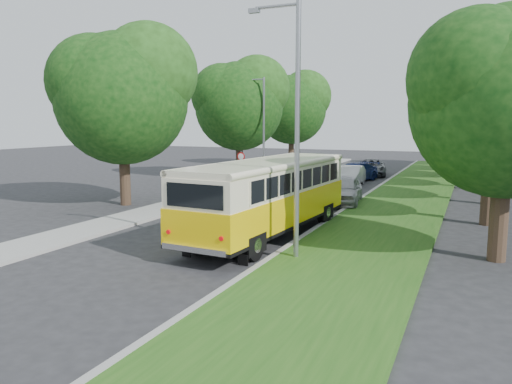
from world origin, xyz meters
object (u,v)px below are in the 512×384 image
at_px(lamppost_near, 295,122).
at_px(car_grey, 372,167).
at_px(vintage_bus, 269,198).
at_px(car_white, 350,176).
at_px(car_blue, 354,172).
at_px(car_silver, 343,190).
at_px(lamppost_far, 262,125).

height_order(lamppost_near, car_grey, lamppost_near).
height_order(vintage_bus, car_white, vintage_bus).
height_order(car_blue, car_grey, car_blue).
height_order(car_white, car_grey, car_white).
bearing_deg(car_silver, vintage_bus, -102.06).
relative_size(lamppost_near, car_blue, 1.71).
xyz_separation_m(vintage_bus, car_grey, (-0.59, 23.74, -0.83)).
xyz_separation_m(lamppost_far, car_blue, (5.89, 3.45, -3.44)).
relative_size(lamppost_near, car_silver, 1.76).
relative_size(car_silver, car_white, 1.10).
distance_m(lamppost_near, car_blue, 22.47).
xyz_separation_m(car_white, car_grey, (0.09, 7.16, -0.02)).
height_order(lamppost_far, car_silver, lamppost_far).
relative_size(lamppost_far, car_grey, 1.58).
relative_size(vintage_bus, car_grey, 2.11).
xyz_separation_m(lamppost_near, lamppost_far, (-8.91, 18.50, -0.25)).
relative_size(lamppost_near, lamppost_far, 1.07).
distance_m(car_silver, car_grey, 15.15).
xyz_separation_m(car_silver, car_grey, (-1.34, 15.09, -0.11)).
relative_size(car_silver, car_blue, 0.97).
bearing_deg(car_grey, lamppost_far, -139.75).
distance_m(car_blue, car_grey, 4.56).
bearing_deg(car_silver, lamppost_far, 130.22).
height_order(car_white, car_blue, car_white).
bearing_deg(vintage_bus, car_grey, 95.62).
xyz_separation_m(lamppost_near, car_white, (-2.64, 19.32, -3.69)).
distance_m(vintage_bus, car_silver, 8.72).
bearing_deg(lamppost_far, car_blue, 30.37).
bearing_deg(car_white, lamppost_far, -174.44).
bearing_deg(lamppost_far, car_white, 7.49).
bearing_deg(lamppost_far, lamppost_near, -64.29).
relative_size(vintage_bus, car_silver, 2.21).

